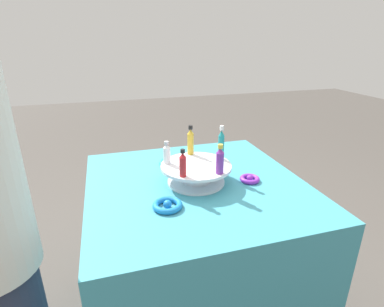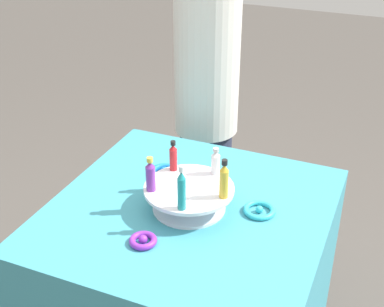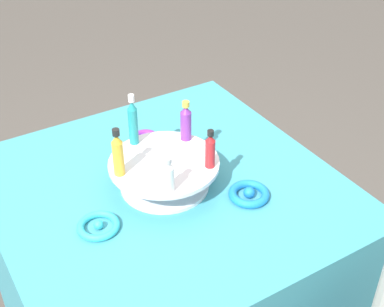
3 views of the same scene
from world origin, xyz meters
name	(u,v)px [view 2 (image 2 of 3)]	position (x,y,z in m)	size (l,w,h in m)	color
party_table	(189,296)	(0.00, 0.00, 0.40)	(0.91, 0.91, 0.80)	teal
display_stand	(189,196)	(0.00, 0.00, 0.84)	(0.30, 0.30, 0.08)	silver
bottle_red	(173,157)	(-0.09, 0.08, 0.93)	(0.03, 0.03, 0.11)	#B21E23
bottle_purple	(151,175)	(-0.11, -0.06, 0.93)	(0.03, 0.03, 0.12)	#702D93
bottle_teal	(182,189)	(0.03, -0.12, 0.95)	(0.03, 0.03, 0.15)	teal
bottle_gold	(224,180)	(0.12, -0.01, 0.94)	(0.03, 0.03, 0.14)	gold
bottle_clear	(216,162)	(0.05, 0.11, 0.92)	(0.03, 0.03, 0.10)	silver
ribbon_bow_teal	(259,210)	(0.22, 0.07, 0.81)	(0.11, 0.11, 0.02)	#2DB7CC
ribbon_bow_blue	(164,172)	(-0.17, 0.16, 0.81)	(0.11, 0.11, 0.03)	blue
ribbon_bow_purple	(143,240)	(-0.06, -0.23, 0.81)	(0.09, 0.09, 0.03)	purple
person_figure	(206,100)	(-0.23, 0.73, 0.86)	(0.29, 0.29, 1.70)	#282D42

